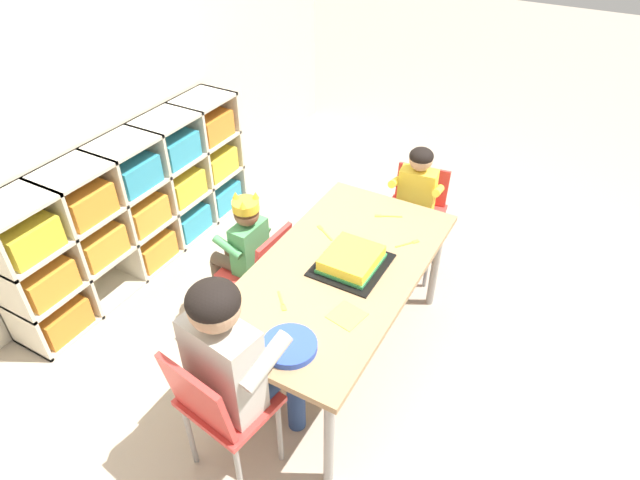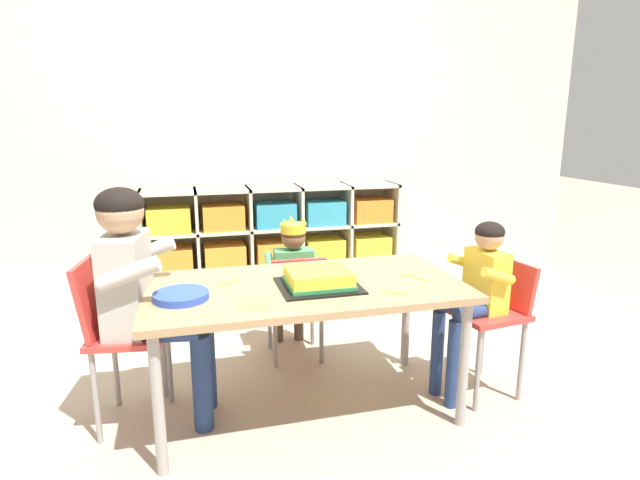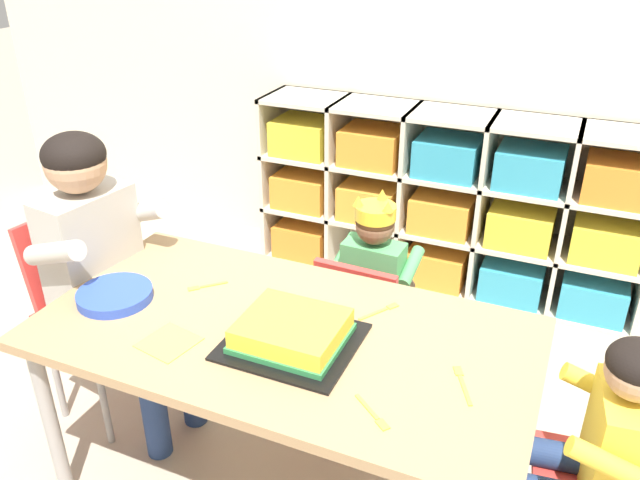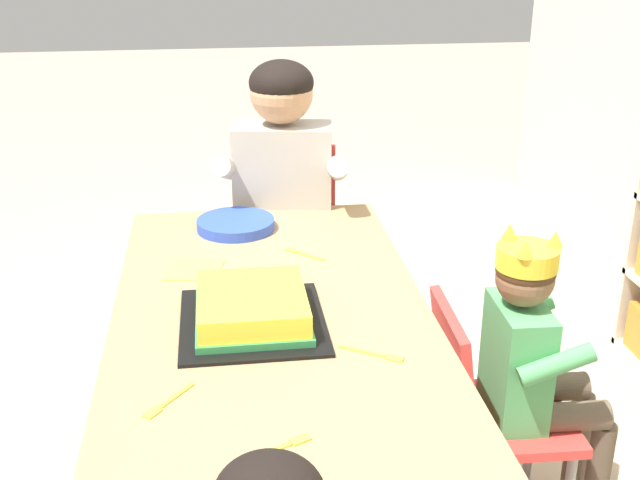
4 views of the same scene
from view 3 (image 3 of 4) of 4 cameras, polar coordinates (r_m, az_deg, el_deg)
storage_cubby_shelf at (r=3.07m, az=11.25°, el=2.99°), size 1.80×0.31×0.85m
activity_table at (r=1.83m, az=-3.24°, el=-9.30°), size 1.38×0.72×0.61m
classroom_chair_blue at (r=2.30m, az=3.99°, el=-6.87°), size 0.33×0.33×0.61m
child_with_crown at (r=2.31m, az=5.09°, el=-2.70°), size 0.30×0.31×0.80m
classroom_chair_adult_side at (r=2.36m, az=-19.81°, el=-4.61°), size 0.37×0.40×0.75m
adult_helper_seated at (r=2.19m, az=-18.61°, el=-1.27°), size 0.45×0.44×1.05m
guest_at_table_side at (r=1.65m, az=22.82°, el=-16.76°), size 0.31×0.31×0.86m
birthday_cake_on_tray at (r=1.73m, az=-2.52°, el=-8.26°), size 0.35×0.32×0.07m
paper_plate_stack at (r=2.01m, az=-17.75°, el=-4.68°), size 0.22×0.22×0.03m
paper_napkin_square at (r=1.79m, az=-13.27°, el=-8.82°), size 0.16×0.16×0.00m
fork_near_cake_tray at (r=2.02m, az=-10.19°, el=-4.07°), size 0.10×0.10×0.00m
fork_scattered_mid_table at (r=1.65m, az=12.52°, el=-12.26°), size 0.08×0.14×0.00m
fork_near_child_seat at (r=1.88m, az=5.46°, el=-6.26°), size 0.09×0.13×0.00m
fork_at_table_front_edge at (r=1.54m, az=4.77°, el=-15.17°), size 0.11×0.09×0.00m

